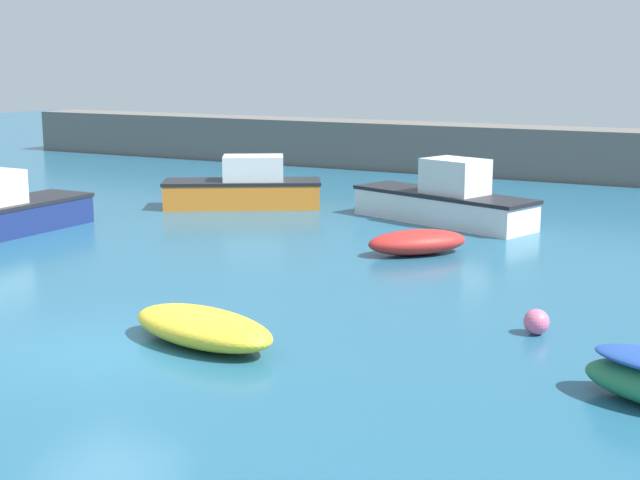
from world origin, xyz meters
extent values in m
cube|color=#235B7A|center=(0.00, 0.00, -0.10)|extent=(120.00, 120.00, 0.20)
cube|color=#66605B|center=(0.00, 28.42, 1.14)|extent=(56.77, 2.69, 2.28)
ellipsoid|color=red|center=(2.04, 10.48, 0.34)|extent=(2.91, 2.97, 0.68)
ellipsoid|color=yellow|center=(1.44, 1.13, 0.34)|extent=(3.52, 2.04, 0.68)
cube|color=orange|center=(-6.59, 14.99, 0.43)|extent=(5.69, 4.35, 0.87)
cube|color=black|center=(-6.59, 14.99, 0.93)|extent=(5.80, 4.44, 0.12)
cube|color=silver|center=(-6.23, 15.20, 1.38)|extent=(2.61, 2.37, 1.01)
cube|color=navy|center=(-10.33, 7.08, 0.42)|extent=(1.99, 6.20, 0.85)
cube|color=white|center=(0.94, 15.45, 0.44)|extent=(6.58, 3.72, 0.89)
cube|color=black|center=(0.94, 15.45, 0.95)|extent=(6.71, 3.79, 0.12)
cube|color=silver|center=(1.39, 15.30, 1.52)|extent=(2.26, 1.98, 1.26)
sphere|color=#EA668C|center=(6.83, 4.72, 0.25)|extent=(0.51, 0.51, 0.51)
camera|label=1|loc=(10.90, -12.06, 5.28)|focal=50.00mm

